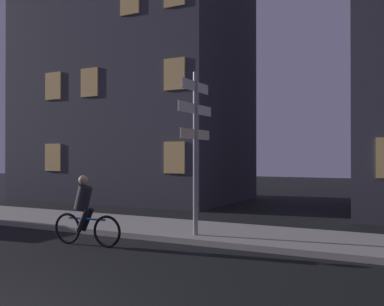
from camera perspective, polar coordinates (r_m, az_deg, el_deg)
The scene contains 4 objects.
sidewalk_kerb at distance 11.64m, azimuth 2.68°, elevation -10.19°, with size 40.00×2.73×0.14m, color #9E9991.
signpost at distance 10.77m, azimuth 0.45°, elevation 1.99°, with size 0.12×1.71×3.95m.
cyclist at distance 10.55m, azimuth -13.57°, elevation -7.47°, with size 1.82×0.35×1.61m.
building_left_block at distance 22.39m, azimuth -7.54°, elevation 14.50°, with size 10.30×6.37×15.63m.
Camera 1 is at (4.83, -3.46, 2.04)m, focal length 41.55 mm.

